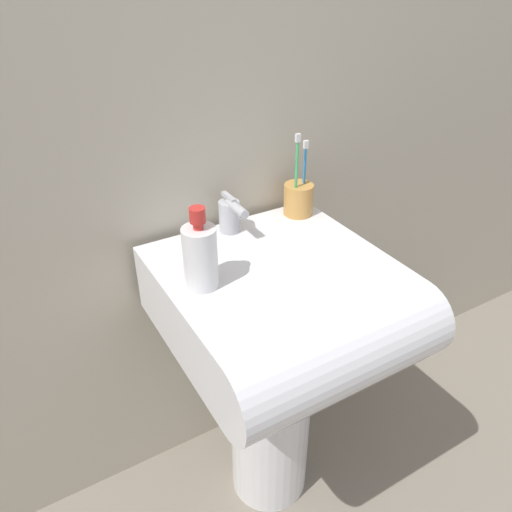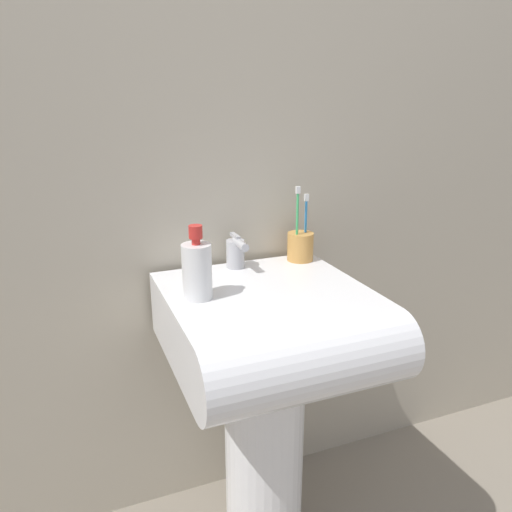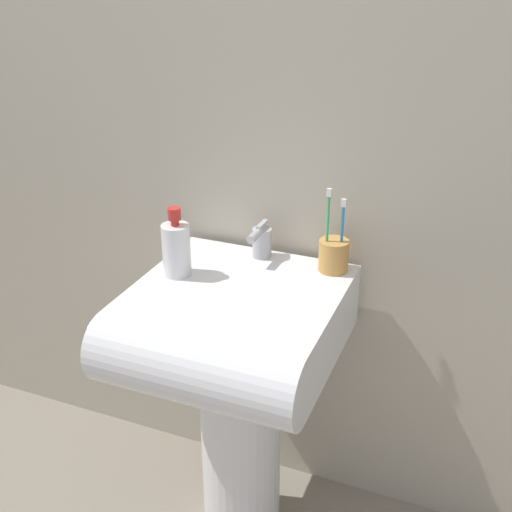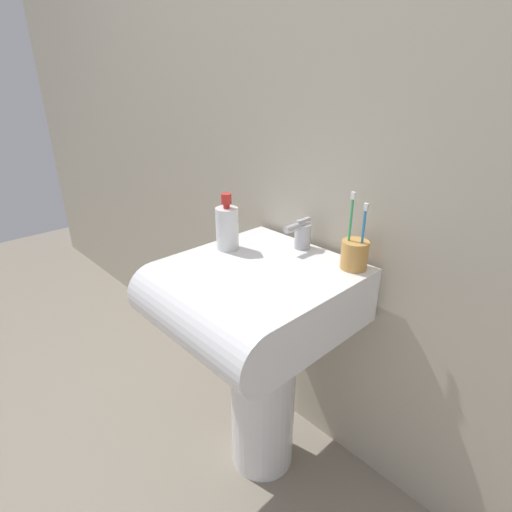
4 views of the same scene
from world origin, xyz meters
name	(u,v)px [view 4 (image 4 of 4)]	position (x,y,z in m)	size (l,w,h in m)	color
ground_plane	(262,455)	(0.00, 0.00, 0.00)	(6.00, 6.00, 0.00)	gray
wall_back	(333,105)	(0.00, 0.27, 1.20)	(5.00, 0.05, 2.40)	#B7AD99
sink_pedestal	(263,392)	(0.00, 0.00, 0.30)	(0.22, 0.22, 0.61)	white
sink_basin	(248,299)	(0.00, -0.06, 0.69)	(0.49, 0.54, 0.17)	white
faucet	(301,234)	(-0.01, 0.18, 0.82)	(0.05, 0.11, 0.10)	#B7B7BC
toothbrush_cup	(354,254)	(0.19, 0.17, 0.82)	(0.08, 0.08, 0.22)	#D19347
soap_bottle	(227,227)	(-0.17, 0.01, 0.85)	(0.07, 0.07, 0.18)	white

